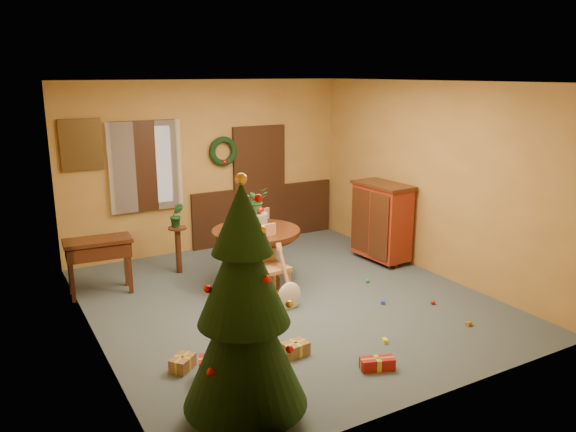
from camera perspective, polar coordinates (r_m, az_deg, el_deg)
room_envelope at (r=9.84m, az=-6.81°, el=3.17°), size 5.50×5.50×5.50m
dining_table at (r=8.02m, az=-3.24°, el=-3.15°), size 1.25×1.25×0.86m
urn at (r=7.91m, az=-3.28°, el=-0.54°), size 0.33×0.33×0.24m
centerpiece_plant at (r=7.84m, az=-3.31°, el=1.61°), size 0.33×0.29×0.37m
chair_near at (r=7.58m, az=-2.20°, el=-4.60°), size 0.48×0.48×1.02m
chair_far at (r=9.02m, az=-3.26°, el=-1.87°), size 0.53×0.53×0.91m
guitar at (r=7.32m, az=0.12°, el=-6.42°), size 0.43×0.58×0.81m
plant_stand at (r=8.76m, az=-11.10°, el=-2.86°), size 0.28×0.28×0.73m
stand_plant at (r=8.64m, az=-11.25°, el=0.09°), size 0.25×0.22×0.38m
christmas_tree at (r=4.80m, az=-4.51°, el=-9.61°), size 1.09×1.09×2.24m
writing_desk at (r=8.18m, az=-18.70°, el=-3.54°), size 0.93×0.51×0.80m
sideboard at (r=9.21m, az=9.49°, el=-0.39°), size 0.59×1.04×1.29m
gift_a at (r=6.33m, az=0.77°, el=-13.32°), size 0.29×0.23×0.15m
gift_b at (r=5.93m, az=-7.89°, el=-15.08°), size 0.29×0.29×0.23m
gift_c at (r=6.15m, az=-10.65°, el=-14.47°), size 0.32×0.31×0.14m
gift_d at (r=6.13m, az=9.05°, el=-14.59°), size 0.38×0.26×0.13m
toy_a at (r=7.71m, az=9.63°, el=-8.63°), size 0.09×0.09×0.05m
toy_b at (r=8.41m, az=8.08°, el=-6.54°), size 0.06×0.06×0.06m
toy_c at (r=6.69m, az=9.82°, el=-12.38°), size 0.07×0.09×0.05m
toy_d at (r=7.83m, az=14.52°, el=-8.49°), size 0.06×0.06×0.06m
toy_e at (r=7.34m, az=17.88°, el=-10.38°), size 0.09×0.06×0.05m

